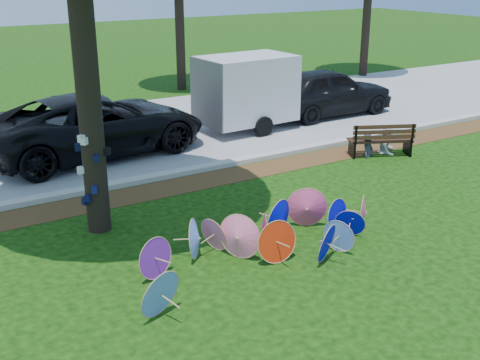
% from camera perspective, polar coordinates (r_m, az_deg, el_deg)
% --- Properties ---
extents(ground, '(90.00, 90.00, 0.00)m').
position_cam_1_polar(ground, '(10.16, 3.51, -8.59)').
color(ground, black).
rests_on(ground, ground).
extents(mulch_strip, '(90.00, 1.00, 0.01)m').
position_cam_1_polar(mulch_strip, '(13.75, -7.23, -0.84)').
color(mulch_strip, '#472D16').
rests_on(mulch_strip, ground).
extents(curb, '(90.00, 0.30, 0.12)m').
position_cam_1_polar(curb, '(14.33, -8.40, 0.21)').
color(curb, '#B7B5AD').
rests_on(curb, ground).
extents(street, '(90.00, 8.00, 0.01)m').
position_cam_1_polar(street, '(18.08, -13.65, 3.83)').
color(street, gray).
rests_on(street, ground).
extents(parasol_pile, '(5.31, 2.03, 0.82)m').
position_cam_1_polar(parasol_pile, '(10.59, 2.83, -5.11)').
color(parasol_pile, '#6589EF').
rests_on(parasol_pile, ground).
extents(black_van, '(6.07, 3.25, 1.62)m').
position_cam_1_polar(black_van, '(16.35, -13.46, 5.10)').
color(black_van, black).
rests_on(black_van, ground).
extents(dark_pickup, '(4.69, 1.91, 1.60)m').
position_cam_1_polar(dark_pickup, '(20.40, 8.20, 8.29)').
color(dark_pickup, black).
rests_on(dark_pickup, ground).
extents(cargo_trailer, '(2.86, 1.89, 2.55)m').
position_cam_1_polar(cargo_trailer, '(18.25, 0.61, 8.65)').
color(cargo_trailer, silver).
rests_on(cargo_trailer, ground).
extents(park_bench, '(1.82, 1.31, 0.89)m').
position_cam_1_polar(park_bench, '(16.37, 13.13, 3.82)').
color(park_bench, black).
rests_on(park_bench, ground).
extents(person_left, '(0.52, 0.45, 1.21)m').
position_cam_1_polar(person_left, '(16.13, 12.15, 4.25)').
color(person_left, '#343B47').
rests_on(person_left, ground).
extents(person_right, '(0.80, 0.73, 1.33)m').
position_cam_1_polar(person_right, '(16.59, 13.94, 4.75)').
color(person_right, silver).
rests_on(person_right, ground).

